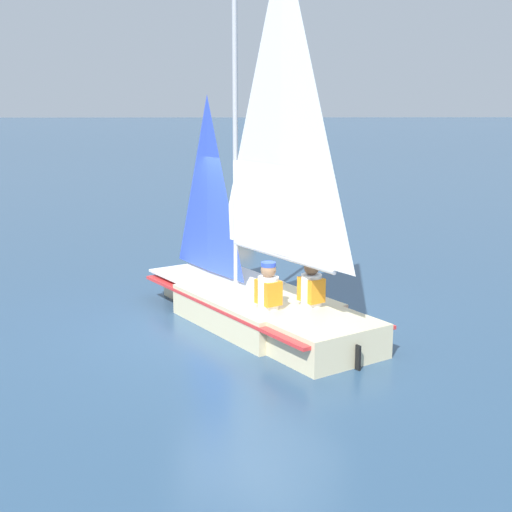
{
  "coord_description": "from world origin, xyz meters",
  "views": [
    {
      "loc": [
        10.6,
        -0.26,
        3.42
      ],
      "look_at": [
        0.0,
        0.0,
        1.08
      ],
      "focal_mm": 50.0,
      "sensor_mm": 36.0,
      "label": 1
    }
  ],
  "objects_px": {
    "sailboat_main": "(258,277)",
    "sailor_crew": "(311,296)",
    "sailor_helm": "(268,299)",
    "buoy_marker": "(245,234)"
  },
  "relations": [
    {
      "from": "sailor_crew",
      "to": "sailor_helm",
      "type": "bearing_deg",
      "value": 68.63
    },
    {
      "from": "buoy_marker",
      "to": "sailor_crew",
      "type": "bearing_deg",
      "value": 7.07
    },
    {
      "from": "sailor_helm",
      "to": "sailor_crew",
      "type": "distance_m",
      "value": 0.64
    },
    {
      "from": "sailboat_main",
      "to": "sailor_crew",
      "type": "xyz_separation_m",
      "value": [
        0.62,
        0.75,
        -0.13
      ]
    },
    {
      "from": "sailboat_main",
      "to": "sailor_helm",
      "type": "height_order",
      "value": "sailboat_main"
    },
    {
      "from": "sailor_crew",
      "to": "buoy_marker",
      "type": "xyz_separation_m",
      "value": [
        -7.21,
        -0.89,
        -0.43
      ]
    },
    {
      "from": "sailor_helm",
      "to": "buoy_marker",
      "type": "xyz_separation_m",
      "value": [
        -7.34,
        -0.27,
        -0.43
      ]
    },
    {
      "from": "buoy_marker",
      "to": "sailboat_main",
      "type": "bearing_deg",
      "value": 1.26
    },
    {
      "from": "sailor_helm",
      "to": "buoy_marker",
      "type": "height_order",
      "value": "sailor_helm"
    },
    {
      "from": "sailor_crew",
      "to": "sailboat_main",
      "type": "bearing_deg",
      "value": 17.74
    }
  ]
}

